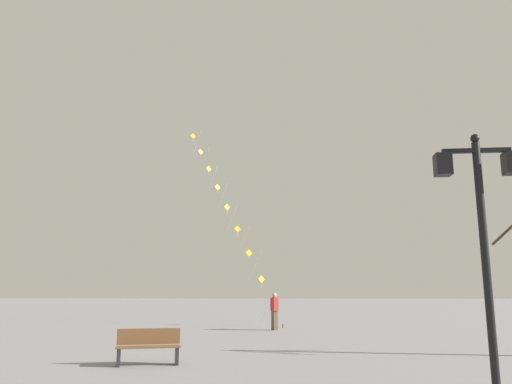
{
  "coord_description": "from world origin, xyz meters",
  "views": [
    {
      "loc": [
        -0.96,
        -2.36,
        1.9
      ],
      "look_at": [
        -3.34,
        23.62,
        6.96
      ],
      "focal_mm": 35.07,
      "sensor_mm": 36.0,
      "label": 1
    }
  ],
  "objects_px": {
    "park_bench": "(148,347)",
    "twin_lantern_lamp_post": "(481,212)",
    "kite_flyer": "(274,310)",
    "kite_train": "(227,208)"
  },
  "relations": [
    {
      "from": "kite_flyer",
      "to": "park_bench",
      "type": "xyz_separation_m",
      "value": [
        -2.61,
        -11.17,
        -0.45
      ]
    },
    {
      "from": "park_bench",
      "to": "twin_lantern_lamp_post",
      "type": "bearing_deg",
      "value": -46.05
    },
    {
      "from": "twin_lantern_lamp_post",
      "to": "park_bench",
      "type": "distance_m",
      "value": 8.58
    },
    {
      "from": "kite_train",
      "to": "park_bench",
      "type": "height_order",
      "value": "kite_train"
    },
    {
      "from": "twin_lantern_lamp_post",
      "to": "kite_train",
      "type": "bearing_deg",
      "value": 110.06
    },
    {
      "from": "twin_lantern_lamp_post",
      "to": "kite_train",
      "type": "distance_m",
      "value": 22.73
    },
    {
      "from": "kite_flyer",
      "to": "park_bench",
      "type": "relative_size",
      "value": 1.03
    },
    {
      "from": "kite_flyer",
      "to": "kite_train",
      "type": "bearing_deg",
      "value": -1.58
    },
    {
      "from": "kite_flyer",
      "to": "park_bench",
      "type": "bearing_deg",
      "value": 137.16
    },
    {
      "from": "twin_lantern_lamp_post",
      "to": "kite_flyer",
      "type": "distance_m",
      "value": 15.92
    }
  ]
}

